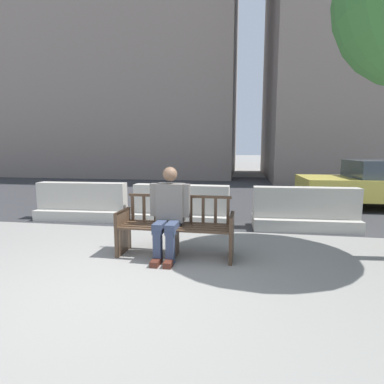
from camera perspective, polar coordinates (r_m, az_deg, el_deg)
The scene contains 7 objects.
ground_plane at distance 3.65m, azimuth -16.25°, elevation -17.57°, with size 200.00×200.00×0.00m, color gray.
street_asphalt at distance 11.85m, azimuth 2.12°, elevation 0.42°, with size 120.00×12.00×0.01m, color #333335.
street_bench at distance 4.45m, azimuth -3.09°, elevation -7.10°, with size 1.70×0.56×0.88m.
seated_person at distance 4.35m, azimuth -4.41°, elevation -3.50°, with size 0.58×0.73×1.31m.
jersey_barrier_centre at distance 6.30m, azimuth -2.09°, elevation -3.16°, with size 2.02×0.73×0.84m.
jersey_barrier_left at distance 7.18m, azimuth -20.13°, elevation -2.27°, with size 2.03×0.77×0.84m.
jersey_barrier_right at distance 6.30m, azimuth 20.68°, elevation -3.66°, with size 2.02×0.76×0.84m.
Camera 1 is at (1.47, -2.95, 1.55)m, focal length 28.00 mm.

